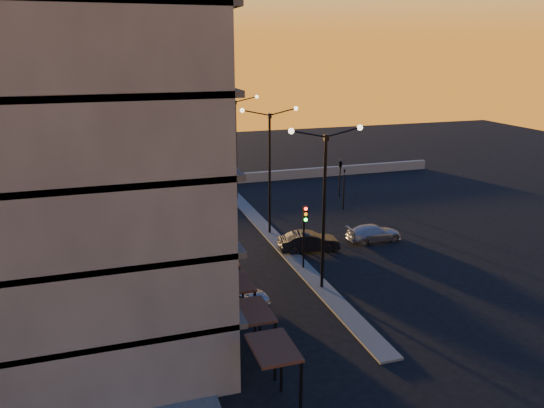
{
  "coord_description": "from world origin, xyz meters",
  "views": [
    {
      "loc": [
        -11.53,
        -26.07,
        13.55
      ],
      "look_at": [
        -1.18,
        5.8,
        3.65
      ],
      "focal_mm": 35.0,
      "sensor_mm": 36.0,
      "label": 1
    }
  ],
  "objects_px": {
    "traffic_light_main": "(305,227)",
    "car_sedan": "(309,242)",
    "car_hatchback": "(230,301)",
    "car_wagon": "(374,233)",
    "streetlamp_mid": "(270,161)"
  },
  "relations": [
    {
      "from": "traffic_light_main",
      "to": "car_sedan",
      "type": "relative_size",
      "value": 1.02
    },
    {
      "from": "traffic_light_main",
      "to": "car_hatchback",
      "type": "height_order",
      "value": "traffic_light_main"
    },
    {
      "from": "car_hatchback",
      "to": "car_sedan",
      "type": "bearing_deg",
      "value": -55.87
    },
    {
      "from": "traffic_light_main",
      "to": "car_wagon",
      "type": "distance_m",
      "value": 7.94
    },
    {
      "from": "traffic_light_main",
      "to": "car_wagon",
      "type": "xyz_separation_m",
      "value": [
        6.8,
        3.4,
        -2.3
      ]
    },
    {
      "from": "car_hatchback",
      "to": "car_sedan",
      "type": "height_order",
      "value": "car_hatchback"
    },
    {
      "from": "car_hatchback",
      "to": "traffic_light_main",
      "type": "bearing_deg",
      "value": -64.28
    },
    {
      "from": "car_sedan",
      "to": "car_wagon",
      "type": "distance_m",
      "value": 5.32
    },
    {
      "from": "car_hatchback",
      "to": "car_wagon",
      "type": "bearing_deg",
      "value": -69.03
    },
    {
      "from": "streetlamp_mid",
      "to": "car_hatchback",
      "type": "height_order",
      "value": "streetlamp_mid"
    },
    {
      "from": "car_sedan",
      "to": "traffic_light_main",
      "type": "bearing_deg",
      "value": 158.83
    },
    {
      "from": "car_hatchback",
      "to": "streetlamp_mid",
      "type": "bearing_deg",
      "value": -37.28
    },
    {
      "from": "car_sedan",
      "to": "car_wagon",
      "type": "bearing_deg",
      "value": -78.88
    },
    {
      "from": "car_hatchback",
      "to": "car_wagon",
      "type": "relative_size",
      "value": 1.08
    },
    {
      "from": "car_hatchback",
      "to": "car_wagon",
      "type": "distance_m",
      "value": 14.73
    }
  ]
}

